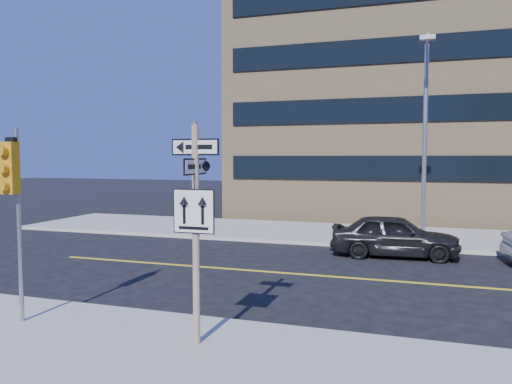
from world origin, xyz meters
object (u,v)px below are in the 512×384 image
(traffic_signal, at_px, (12,184))
(streetlight_a, at_px, (425,128))
(sign_pole, at_px, (195,220))
(parked_car_a, at_px, (394,236))

(traffic_signal, bearing_deg, streetlight_a, 59.20)
(sign_pole, bearing_deg, traffic_signal, -177.89)
(sign_pole, relative_size, streetlight_a, 0.51)
(sign_pole, distance_m, traffic_signal, 4.05)
(traffic_signal, xyz_separation_m, parked_car_a, (7.02, 10.35, -2.26))
(parked_car_a, relative_size, streetlight_a, 0.56)
(parked_car_a, height_order, streetlight_a, streetlight_a)
(sign_pole, distance_m, parked_car_a, 10.77)
(parked_car_a, distance_m, streetlight_a, 5.13)
(sign_pole, height_order, parked_car_a, sign_pole)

